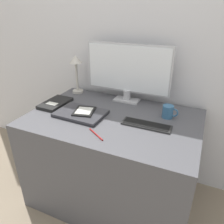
# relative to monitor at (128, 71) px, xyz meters

# --- Properties ---
(ground_plane) EXTENTS (10.00, 10.00, 0.00)m
(ground_plane) POSITION_rel_monitor_xyz_m (0.02, -0.45, -0.95)
(ground_plane) COLOR gray
(wall_back) EXTENTS (3.60, 0.05, 2.40)m
(wall_back) POSITION_rel_monitor_xyz_m (0.02, 0.13, 0.25)
(wall_back) COLOR silver
(wall_back) RESTS_ON ground_plane
(desk) EXTENTS (1.16, 0.77, 0.71)m
(desk) POSITION_rel_monitor_xyz_m (0.02, -0.31, -0.60)
(desk) COLOR #4C4C51
(desk) RESTS_ON ground_plane
(monitor) EXTENTS (0.66, 0.11, 0.44)m
(monitor) POSITION_rel_monitor_xyz_m (0.00, 0.00, 0.00)
(monitor) COLOR #B7B7BC
(monitor) RESTS_ON desk
(keyboard) EXTENTS (0.31, 0.10, 0.01)m
(keyboard) POSITION_rel_monitor_xyz_m (0.26, -0.33, -0.23)
(keyboard) COLOR #282828
(keyboard) RESTS_ON desk
(laptop) EXTENTS (0.34, 0.24, 0.02)m
(laptop) POSITION_rel_monitor_xyz_m (-0.20, -0.37, -0.23)
(laptop) COLOR #232328
(laptop) RESTS_ON desk
(ereader) EXTENTS (0.17, 0.18, 0.01)m
(ereader) POSITION_rel_monitor_xyz_m (-0.18, -0.36, -0.21)
(ereader) COLOR black
(ereader) RESTS_ON laptop
(desk_lamp) EXTENTS (0.11, 0.11, 0.32)m
(desk_lamp) POSITION_rel_monitor_xyz_m (-0.45, -0.00, -0.01)
(desk_lamp) COLOR #BCB7AD
(desk_lamp) RESTS_ON desk
(notebook) EXTENTS (0.16, 0.26, 0.03)m
(notebook) POSITION_rel_monitor_xyz_m (-0.47, -0.30, -0.23)
(notebook) COLOR black
(notebook) RESTS_ON desk
(coffee_mug) EXTENTS (0.11, 0.07, 0.09)m
(coffee_mug) POSITION_rel_monitor_xyz_m (0.36, -0.16, -0.20)
(coffee_mug) COLOR #336089
(coffee_mug) RESTS_ON desk
(pen) EXTENTS (0.13, 0.09, 0.01)m
(pen) POSITION_rel_monitor_xyz_m (0.02, -0.56, -0.23)
(pen) COLOR maroon
(pen) RESTS_ON desk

